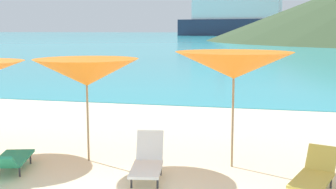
{
  "coord_description": "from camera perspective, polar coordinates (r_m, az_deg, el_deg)",
  "views": [
    {
      "loc": [
        2.01,
        -4.99,
        2.7
      ],
      "look_at": [
        -0.36,
        4.97,
        1.2
      ],
      "focal_mm": 47.27,
      "sensor_mm": 36.0,
      "label": 1
    }
  ],
  "objects": [
    {
      "name": "ground_plane",
      "position": [
        15.39,
        5.68,
        -2.37
      ],
      "size": [
        50.0,
        100.0,
        0.3
      ],
      "primitive_type": "cube",
      "color": "beige"
    },
    {
      "name": "umbrella_5",
      "position": [
        8.63,
        8.49,
        3.74
      ],
      "size": [
        2.46,
        2.46,
        2.29
      ],
      "color": "#9E7F59",
      "rests_on": "ground_plane"
    },
    {
      "name": "lounge_chair_6",
      "position": [
        8.98,
        -19.79,
        -7.91
      ],
      "size": [
        0.98,
        1.64,
        0.54
      ],
      "rotation": [
        0.0,
        0.0,
        3.43
      ],
      "color": "#268C66",
      "rests_on": "ground_plane"
    },
    {
      "name": "ocean_water",
      "position": [
        235.27,
        13.03,
        7.48
      ],
      "size": [
        650.0,
        440.0,
        0.02
      ],
      "primitive_type": "cube",
      "color": "#2DADBC",
      "rests_on": "ground_plane"
    },
    {
      "name": "lounge_chair_2",
      "position": [
        8.17,
        -2.64,
        -8.52
      ],
      "size": [
        0.73,
        1.37,
        0.78
      ],
      "rotation": [
        0.0,
        0.0,
        0.17
      ],
      "color": "white",
      "rests_on": "ground_plane"
    },
    {
      "name": "lounge_chair_7",
      "position": [
        8.0,
        18.39,
        -9.66
      ],
      "size": [
        0.92,
        1.46,
        0.65
      ],
      "rotation": [
        0.0,
        0.0,
        -0.32
      ],
      "color": "#D8BF4C",
      "rests_on": "ground_plane"
    },
    {
      "name": "cruise_ship",
      "position": [
        200.53,
        8.73,
        9.9
      ],
      "size": [
        52.34,
        19.38,
        22.02
      ],
      "rotation": [
        0.0,
        0.0,
        -0.17
      ],
      "color": "#262D47",
      "rests_on": "ocean_water"
    },
    {
      "name": "umbrella_4",
      "position": [
        9.11,
        -10.47,
        2.83
      ],
      "size": [
        2.2,
        2.2,
        2.12
      ],
      "color": "#9E7F59",
      "rests_on": "ground_plane"
    }
  ]
}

